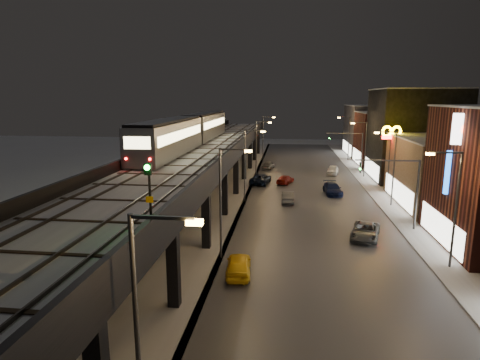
{
  "coord_description": "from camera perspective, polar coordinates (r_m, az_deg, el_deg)",
  "views": [
    {
      "loc": [
        4.48,
        -17.34,
        12.8
      ],
      "look_at": [
        -0.0,
        20.27,
        5.0
      ],
      "focal_mm": 30.0,
      "sensor_mm": 36.0,
      "label": 1
    }
  ],
  "objects": [
    {
      "name": "streetlight_right_4",
      "position": [
        85.56,
        15.09,
        6.16
      ],
      "size": [
        2.56,
        0.28,
        9.0
      ],
      "color": "#38383A",
      "rests_on": "ground"
    },
    {
      "name": "sign_mcdonalds",
      "position": [
        56.57,
        20.69,
        5.39
      ],
      "size": [
        2.73,
        0.78,
        9.22
      ],
      "color": "#38383A",
      "rests_on": "ground"
    },
    {
      "name": "under_viaduct_pavement",
      "position": [
        54.89,
        -4.4,
        -1.86
      ],
      "size": [
        11.0,
        120.0,
        0.06
      ],
      "primitive_type": "cube",
      "color": "#9FA1A8",
      "rests_on": "ground"
    },
    {
      "name": "subway_train",
      "position": [
        54.55,
        -7.04,
        7.06
      ],
      "size": [
        3.22,
        39.05,
        3.86
      ],
      "color": "gray",
      "rests_on": "viaduct_trackbed"
    },
    {
      "name": "building_d",
      "position": [
        68.44,
        23.47,
        5.88
      ],
      "size": [
        12.2,
        13.2,
        14.16
      ],
      "color": "black",
      "rests_on": "ground"
    },
    {
      "name": "road_surface",
      "position": [
        53.96,
        9.82,
        -2.23
      ],
      "size": [
        17.0,
        120.0,
        0.06
      ],
      "primitive_type": "cube",
      "color": "#46474D",
      "rests_on": "ground"
    },
    {
      "name": "traffic_light_rig_b",
      "position": [
        70.75,
        16.03,
        4.44
      ],
      "size": [
        6.1,
        0.34,
        7.0
      ],
      "color": "#38383A",
      "rests_on": "ground"
    },
    {
      "name": "traffic_light_rig_a",
      "position": [
        41.78,
        22.42,
        -0.72
      ],
      "size": [
        6.1,
        0.34,
        7.0
      ],
      "color": "#38383A",
      "rests_on": "ground"
    },
    {
      "name": "car_mid_silver",
      "position": [
        60.52,
        2.94,
        0.14
      ],
      "size": [
        3.27,
        5.72,
        1.5
      ],
      "primitive_type": "imported",
      "rotation": [
        0.0,
        0.0,
        2.99
      ],
      "color": "black",
      "rests_on": "ground"
    },
    {
      "name": "building_c",
      "position": [
        53.77,
        27.96,
        0.93
      ],
      "size": [
        12.2,
        15.2,
        8.16
      ],
      "color": "brown",
      "rests_on": "ground"
    },
    {
      "name": "streetlight_left_2",
      "position": [
        49.18,
        0.99,
        2.78
      ],
      "size": [
        2.57,
        0.28,
        9.0
      ],
      "color": "#38383A",
      "rests_on": "ground"
    },
    {
      "name": "ground",
      "position": [
        22.01,
        -6.84,
        -24.0
      ],
      "size": [
        220.0,
        220.0,
        0.0
      ],
      "primitive_type": "plane",
      "color": "silver"
    },
    {
      "name": "sign_citgo",
      "position": [
        36.22,
        29.61,
        4.03
      ],
      "size": [
        2.44,
        0.39,
        11.61
      ],
      "color": "#38383A",
      "rests_on": "ground"
    },
    {
      "name": "building_f",
      "position": [
        95.63,
        18.68,
        6.69
      ],
      "size": [
        12.2,
        16.2,
        11.16
      ],
      "color": "#3B3A3F",
      "rests_on": "ground"
    },
    {
      "name": "elevated_viaduct",
      "position": [
        50.8,
        -5.19,
        3.46
      ],
      "size": [
        9.0,
        100.0,
        6.3
      ],
      "color": "black",
      "rests_on": "ground"
    },
    {
      "name": "car_onc_red",
      "position": [
        69.57,
        13.04,
        1.35
      ],
      "size": [
        2.57,
        4.64,
        1.5
      ],
      "primitive_type": "imported",
      "rotation": [
        0.0,
        0.0,
        -0.19
      ],
      "color": "white",
      "rests_on": "ground"
    },
    {
      "name": "streetlight_left_1",
      "position": [
        31.65,
        -2.32,
        -2.2
      ],
      "size": [
        2.57,
        0.28,
        9.0
      ],
      "color": "#38383A",
      "rests_on": "ground"
    },
    {
      "name": "streetlight_right_3",
      "position": [
        67.89,
        17.21,
        4.72
      ],
      "size": [
        2.56,
        0.28,
        9.0
      ],
      "color": "#38383A",
      "rests_on": "ground"
    },
    {
      "name": "car_onc_white",
      "position": [
        55.24,
        13.03,
        -1.28
      ],
      "size": [
        2.46,
        5.24,
        1.48
      ],
      "primitive_type": "imported",
      "rotation": [
        0.0,
        0.0,
        0.08
      ],
      "color": "#0E1740",
      "rests_on": "ground"
    },
    {
      "name": "viaduct_parapet_streetside",
      "position": [
        50.08,
        -0.28,
        4.81
      ],
      "size": [
        0.3,
        100.0,
        1.1
      ],
      "primitive_type": "cube",
      "color": "black",
      "rests_on": "elevated_viaduct"
    },
    {
      "name": "car_taxi",
      "position": [
        29.99,
        -0.2,
        -12.06
      ],
      "size": [
        2.13,
        4.52,
        1.5
      ],
      "primitive_type": "imported",
      "rotation": [
        0.0,
        0.0,
        3.23
      ],
      "color": "yellow",
      "rests_on": "ground"
    },
    {
      "name": "streetlight_right_1",
      "position": [
        33.59,
        28.01,
        -2.77
      ],
      "size": [
        2.56,
        0.28,
        9.0
      ],
      "color": "#38383A",
      "rests_on": "ground"
    },
    {
      "name": "car_mid_dark",
      "position": [
        60.91,
        6.44,
        0.03
      ],
      "size": [
        2.99,
        4.64,
        1.25
      ],
      "primitive_type": "imported",
      "rotation": [
        0.0,
        0.0,
        2.83
      ],
      "color": "maroon",
      "rests_on": "ground"
    },
    {
      "name": "streetlight_left_3",
      "position": [
        66.95,
        2.56,
        5.13
      ],
      "size": [
        2.57,
        0.28,
        9.0
      ],
      "color": "#38383A",
      "rests_on": "ground"
    },
    {
      "name": "viaduct_parapet_far",
      "position": [
        51.86,
        -9.9,
        4.87
      ],
      "size": [
        0.3,
        100.0,
        1.1
      ],
      "primitive_type": "cube",
      "color": "black",
      "rests_on": "elevated_viaduct"
    },
    {
      "name": "sidewalk_right",
      "position": [
        55.42,
        20.2,
        -2.38
      ],
      "size": [
        4.0,
        120.0,
        0.14
      ],
      "primitive_type": "cube",
      "color": "#9FA1A8",
      "rests_on": "ground"
    },
    {
      "name": "building_e",
      "position": [
        82.07,
        20.61,
        5.49
      ],
      "size": [
        12.2,
        12.2,
        10.16
      ],
      "color": "#552417",
      "rests_on": "ground"
    },
    {
      "name": "car_near_white",
      "position": [
        50.14,
        6.79,
        -2.42
      ],
      "size": [
        1.59,
        4.26,
        1.39
      ],
      "primitive_type": "imported",
      "rotation": [
        0.0,
        0.0,
        3.17
      ],
      "color": "#55585F",
      "rests_on": "ground"
    },
    {
      "name": "streetlight_left_4",
      "position": [
        84.82,
        3.47,
        6.49
      ],
      "size": [
        2.57,
        0.28,
        9.0
      ],
      "color": "#38383A",
      "rests_on": "ground"
    },
    {
      "name": "streetlight_right_2",
      "position": [
        50.44,
        20.78,
        2.25
      ],
      "size": [
        2.56,
        0.28,
        9.0
      ],
      "color": "#38383A",
      "rests_on": "ground"
    },
    {
      "name": "sign_carwash",
      "position": [
        38.24,
        28.17,
        -0.0
      ],
      "size": [
        1.64,
        0.35,
        8.5
      ],
      "color": "#38383A",
      "rests_on": "ground"
    },
    {
      "name": "viaduct_trackbed",
      "position": [
        50.82,
        -5.18,
        4.34
      ],
      "size": [
        8.4,
        100.0,
        0.32
      ],
      "color": "#B2B7C1",
      "rests_on": "elevated_viaduct"
    },
    {
      "name": "car_far_white",
      "position": [
        73.29,
        4.04,
        2.12
      ],
      "size": [
        2.49,
        4.46,
        1.44
      ],
      "primitive_type": "imported",
      "rotation": [
        0.0,
        0.0,
        2.94
      ],
      "color": "gray",
      "rests_on": "ground"
    },
    {
      "name": "car_onc_dark",
      "position": [
        38.92,
        17.38,
        -7.03
      ],
      "size": [
        3.57,
        5.46,
        1.4
      ],
      "primitive_type": "imported",
      "rotation": [
        0.0,
        0.0,
        -0.27
      ],
      "color": "#4C5056",
      "rests_on": "ground"
    },
    {
      "name": "rail_signal",
      "position": [
        19.71,
        -12.85,
        -0.25
      ],
      "size": [
        0.36,
        0.44,
        3.12
      ],
      "color": "black",
      "rests_on": "viaduct_trackbed"
    },
    {
      "name": "streetlight_left_0",
      "position": [
        15.28,
        -13.59,
        -18.38
      ],
      "size": [
        2.57,
        0.28,
        9.0
      ],
      "color": "#38383A",
      "rests_on": "ground"
    }
  ]
}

